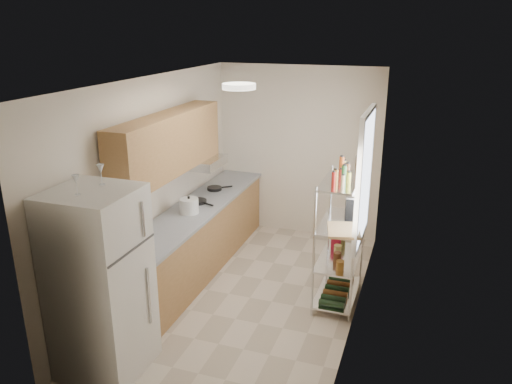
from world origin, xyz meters
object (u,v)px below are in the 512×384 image
at_px(rice_cooker, 189,206).
at_px(frying_pan_large, 198,201).
at_px(refrigerator, 100,283).
at_px(cutting_board, 344,230).
at_px(espresso_machine, 352,206).

height_order(rice_cooker, frying_pan_large, rice_cooker).
bearing_deg(frying_pan_large, rice_cooker, -61.22).
bearing_deg(refrigerator, cutting_board, 40.73).
bearing_deg(cutting_board, espresso_machine, 88.49).
xyz_separation_m(refrigerator, cutting_board, (1.95, 1.68, 0.12)).
bearing_deg(espresso_machine, rice_cooker, 177.67).
relative_size(frying_pan_large, cutting_board, 0.54).
height_order(cutting_board, espresso_machine, espresso_machine).
distance_m(refrigerator, cutting_board, 2.57).
relative_size(rice_cooker, espresso_machine, 0.88).
xyz_separation_m(rice_cooker, frying_pan_large, (-0.06, 0.38, -0.08)).
xyz_separation_m(frying_pan_large, espresso_machine, (2.05, -0.12, 0.23)).
bearing_deg(rice_cooker, cutting_board, -6.18).
bearing_deg(espresso_machine, frying_pan_large, 166.98).
height_order(refrigerator, espresso_machine, refrigerator).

